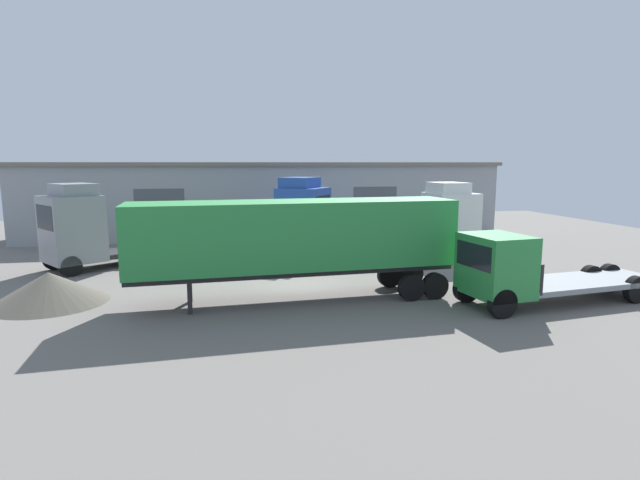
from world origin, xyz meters
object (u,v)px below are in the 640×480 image
(tractor_unit_blue, at_px, (295,219))
(container_trailer_green, at_px, (297,237))
(tractor_unit_white, at_px, (442,223))
(gravel_pile, at_px, (49,288))
(tractor_unit_grey, at_px, (82,230))
(flatbed_truck_green, at_px, (524,271))

(tractor_unit_blue, bearing_deg, container_trailer_green, -63.92)
(tractor_unit_white, distance_m, tractor_unit_blue, 8.15)
(tractor_unit_white, bearing_deg, gravel_pile, -166.39)
(container_trailer_green, relative_size, tractor_unit_blue, 1.78)
(tractor_unit_white, bearing_deg, tractor_unit_grey, 174.82)
(container_trailer_green, bearing_deg, tractor_unit_white, -146.00)
(tractor_unit_white, xyz_separation_m, flatbed_truck_green, (-0.89, -9.18, -0.70))
(flatbed_truck_green, relative_size, tractor_unit_blue, 1.20)
(flatbed_truck_green, distance_m, tractor_unit_blue, 13.53)
(tractor_unit_blue, height_order, tractor_unit_grey, tractor_unit_blue)
(gravel_pile, bearing_deg, flatbed_truck_green, -11.92)
(tractor_unit_white, relative_size, container_trailer_green, 0.52)
(tractor_unit_white, distance_m, flatbed_truck_green, 9.25)
(tractor_unit_white, bearing_deg, container_trailer_green, -145.76)
(tractor_unit_white, height_order, container_trailer_green, tractor_unit_white)
(tractor_unit_grey, relative_size, gravel_pile, 1.54)
(container_trailer_green, height_order, gravel_pile, container_trailer_green)
(flatbed_truck_green, bearing_deg, tractor_unit_blue, -66.47)
(container_trailer_green, xyz_separation_m, gravel_pile, (-9.27, 1.41, -1.89))
(tractor_unit_white, xyz_separation_m, tractor_unit_blue, (-7.78, 2.44, 0.11))
(container_trailer_green, bearing_deg, gravel_pile, -11.99)
(container_trailer_green, height_order, tractor_unit_grey, tractor_unit_grey)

